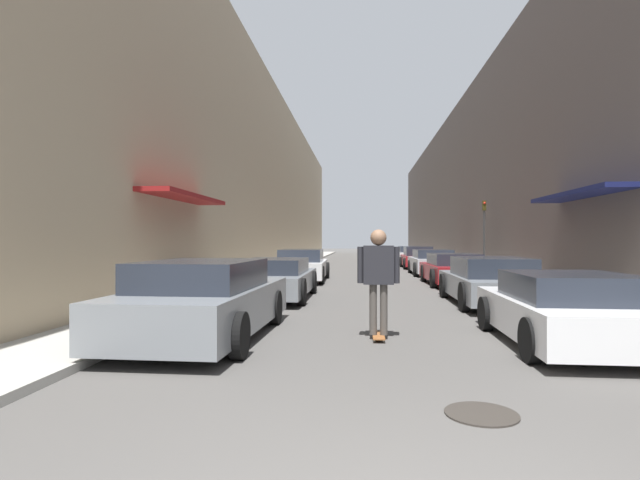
{
  "coord_description": "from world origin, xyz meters",
  "views": [
    {
      "loc": [
        -0.4,
        -2.38,
        1.68
      ],
      "look_at": [
        -1.57,
        11.57,
        1.69
      ],
      "focal_mm": 28.0,
      "sensor_mm": 36.0,
      "label": 1
    }
  ],
  "objects": [
    {
      "name": "curb_strip_right",
      "position": [
        4.9,
        32.54,
        0.06
      ],
      "size": [
        1.8,
        65.08,
        0.12
      ],
      "color": "#A3A099",
      "rests_on": "ground"
    },
    {
      "name": "parked_car_left_1",
      "position": [
        -2.83,
        11.74,
        0.58
      ],
      "size": [
        1.99,
        4.77,
        1.16
      ],
      "color": "gray",
      "rests_on": "ground"
    },
    {
      "name": "building_row_left",
      "position": [
        -7.8,
        32.54,
        5.75
      ],
      "size": [
        4.9,
        65.08,
        11.5
      ],
      "color": "tan",
      "rests_on": "ground"
    },
    {
      "name": "parked_car_right_3",
      "position": [
        2.98,
        22.05,
        0.61
      ],
      "size": [
        2.02,
        4.32,
        1.23
      ],
      "color": "#B7B7BC",
      "rests_on": "ground"
    },
    {
      "name": "parked_car_right_5",
      "position": [
        3.02,
        33.06,
        0.62
      ],
      "size": [
        1.97,
        4.2,
        1.27
      ],
      "color": "silver",
      "rests_on": "ground"
    },
    {
      "name": "ground",
      "position": [
        0.0,
        26.03,
        0.0
      ],
      "size": [
        143.18,
        143.18,
        0.0
      ],
      "primitive_type": "plane",
      "color": "#4C4947"
    },
    {
      "name": "parked_car_right_2",
      "position": [
        3.01,
        16.65,
        0.59
      ],
      "size": [
        2.01,
        4.44,
        1.18
      ],
      "color": "maroon",
      "rests_on": "ground"
    },
    {
      "name": "parked_car_right_0",
      "position": [
        2.84,
        5.83,
        0.57
      ],
      "size": [
        2.05,
        4.05,
        1.16
      ],
      "color": "silver",
      "rests_on": "ground"
    },
    {
      "name": "skateboarder",
      "position": [
        -0.11,
        6.13,
        1.15
      ],
      "size": [
        0.72,
        0.78,
        1.86
      ],
      "color": "brown",
      "rests_on": "ground"
    },
    {
      "name": "parked_car_left_2",
      "position": [
        -2.84,
        17.94,
        0.64
      ],
      "size": [
        2.02,
        4.83,
        1.3
      ],
      "color": "silver",
      "rests_on": "ground"
    },
    {
      "name": "curb_strip_left",
      "position": [
        -4.9,
        32.54,
        0.06
      ],
      "size": [
        1.8,
        65.08,
        0.12
      ],
      "color": "#A3A099",
      "rests_on": "ground"
    },
    {
      "name": "manhole_cover",
      "position": [
        0.75,
        2.52,
        0.01
      ],
      "size": [
        0.7,
        0.7,
        0.02
      ],
      "color": "#332D28",
      "rests_on": "ground"
    },
    {
      "name": "parked_car_left_0",
      "position": [
        -3.06,
        5.93,
        0.65
      ],
      "size": [
        2.07,
        4.8,
        1.34
      ],
      "color": "gray",
      "rests_on": "ground"
    },
    {
      "name": "traffic_light",
      "position": [
        5.24,
        21.21,
        2.22
      ],
      "size": [
        0.16,
        0.22,
        3.39
      ],
      "color": "#2D2D2D",
      "rests_on": "curb_strip_right"
    },
    {
      "name": "parked_car_right_4",
      "position": [
        2.92,
        27.75,
        0.62
      ],
      "size": [
        1.87,
        4.09,
        1.31
      ],
      "color": "maroon",
      "rests_on": "ground"
    },
    {
      "name": "parked_car_right_1",
      "position": [
        2.93,
        10.93,
        0.61
      ],
      "size": [
        2.04,
        4.7,
        1.23
      ],
      "color": "gray",
      "rests_on": "ground"
    },
    {
      "name": "building_row_right",
      "position": [
        7.8,
        32.54,
        5.3
      ],
      "size": [
        4.9,
        65.08,
        10.59
      ],
      "color": "#564C47",
      "rests_on": "ground"
    }
  ]
}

